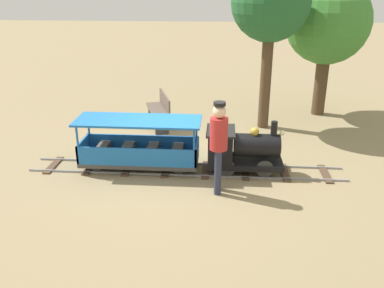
{
  "coord_description": "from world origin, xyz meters",
  "views": [
    {
      "loc": [
        7.23,
        0.83,
        3.45
      ],
      "look_at": [
        0.0,
        0.29,
        0.55
      ],
      "focal_mm": 38.7,
      "sensor_mm": 36.0,
      "label": 1
    }
  ],
  "objects_px": {
    "park_bench": "(160,110)",
    "oak_tree_distant": "(328,23)",
    "locomotive": "(240,149)",
    "passenger_car": "(139,149)",
    "oak_tree_near": "(271,4)",
    "conductor_person": "(219,141)"
  },
  "relations": [
    {
      "from": "passenger_car",
      "to": "oak_tree_near",
      "type": "height_order",
      "value": "oak_tree_near"
    },
    {
      "from": "passenger_car",
      "to": "oak_tree_near",
      "type": "xyz_separation_m",
      "value": [
        -2.68,
        2.59,
        2.51
      ]
    },
    {
      "from": "park_bench",
      "to": "oak_tree_near",
      "type": "distance_m",
      "value": 3.6
    },
    {
      "from": "locomotive",
      "to": "oak_tree_near",
      "type": "height_order",
      "value": "oak_tree_near"
    },
    {
      "from": "passenger_car",
      "to": "oak_tree_near",
      "type": "relative_size",
      "value": 0.61
    },
    {
      "from": "locomotive",
      "to": "conductor_person",
      "type": "relative_size",
      "value": 0.89
    },
    {
      "from": "park_bench",
      "to": "oak_tree_near",
      "type": "xyz_separation_m",
      "value": [
        -0.16,
        2.57,
        2.51
      ]
    },
    {
      "from": "conductor_person",
      "to": "oak_tree_near",
      "type": "height_order",
      "value": "oak_tree_near"
    },
    {
      "from": "park_bench",
      "to": "oak_tree_distant",
      "type": "distance_m",
      "value": 4.81
    },
    {
      "from": "locomotive",
      "to": "park_bench",
      "type": "height_order",
      "value": "locomotive"
    },
    {
      "from": "locomotive",
      "to": "park_bench",
      "type": "xyz_separation_m",
      "value": [
        -2.52,
        -1.91,
        -0.07
      ]
    },
    {
      "from": "oak_tree_near",
      "to": "oak_tree_distant",
      "type": "relative_size",
      "value": 1.1
    },
    {
      "from": "passenger_car",
      "to": "locomotive",
      "type": "bearing_deg",
      "value": 90.0
    },
    {
      "from": "locomotive",
      "to": "passenger_car",
      "type": "xyz_separation_m",
      "value": [
        0.0,
        -1.93,
        -0.06
      ]
    },
    {
      "from": "park_bench",
      "to": "oak_tree_distant",
      "type": "xyz_separation_m",
      "value": [
        -1.36,
        4.16,
        2.0
      ]
    },
    {
      "from": "conductor_person",
      "to": "park_bench",
      "type": "distance_m",
      "value": 3.71
    },
    {
      "from": "locomotive",
      "to": "oak_tree_distant",
      "type": "relative_size",
      "value": 0.41
    },
    {
      "from": "conductor_person",
      "to": "oak_tree_near",
      "type": "distance_m",
      "value": 4.16
    },
    {
      "from": "conductor_person",
      "to": "oak_tree_distant",
      "type": "relative_size",
      "value": 0.46
    },
    {
      "from": "passenger_car",
      "to": "conductor_person",
      "type": "bearing_deg",
      "value": 61.54
    },
    {
      "from": "locomotive",
      "to": "passenger_car",
      "type": "bearing_deg",
      "value": -90.0
    },
    {
      "from": "locomotive",
      "to": "park_bench",
      "type": "bearing_deg",
      "value": -142.91
    }
  ]
}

